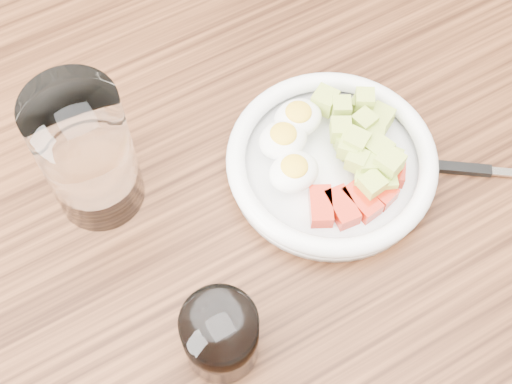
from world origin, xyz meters
TOP-DOWN VIEW (x-y plane):
  - ground at (0.00, 0.00)m, footprint 4.00×4.00m
  - dining_table at (0.00, 0.00)m, footprint 1.50×0.90m
  - bowl at (0.08, 0.01)m, footprint 0.23×0.23m
  - fork at (0.22, -0.07)m, footprint 0.15×0.12m
  - water_glass at (-0.15, 0.10)m, footprint 0.09×0.09m
  - coffee_glass at (-0.11, -0.11)m, footprint 0.07×0.07m

SIDE VIEW (x-z plane):
  - ground at x=0.00m, z-range 0.00..0.00m
  - dining_table at x=0.00m, z-range 0.28..1.05m
  - fork at x=0.22m, z-range 0.77..0.78m
  - bowl at x=0.08m, z-range 0.76..0.82m
  - coffee_glass at x=-0.11m, z-range 0.77..0.85m
  - water_glass at x=-0.15m, z-range 0.77..0.93m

